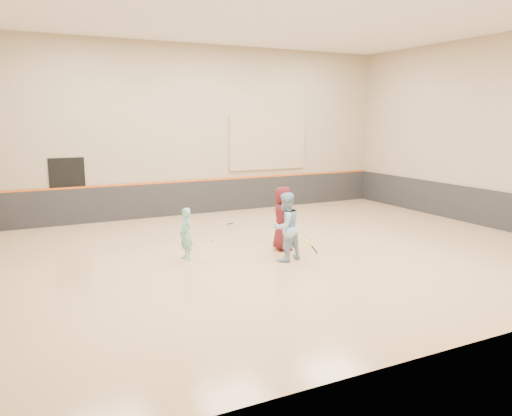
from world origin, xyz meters
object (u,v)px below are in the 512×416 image
instructor (286,227)px  young_man (283,218)px  girl (186,234)px  spare_racket (223,222)px

instructor → young_man: (0.46, 0.95, -0.00)m
girl → spare_racket: girl is taller
instructor → young_man: bearing=-129.7°
instructor → young_man: 1.06m
young_man → spare_racket: bearing=16.6°
girl → young_man: young_man is taller
girl → instructor: bearing=55.6°
girl → instructor: 2.46m
young_man → spare_racket: 3.61m
instructor → spare_racket: size_ratio=2.48×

